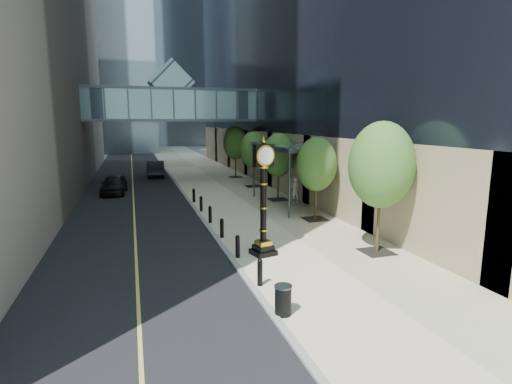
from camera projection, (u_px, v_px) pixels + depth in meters
ground at (339, 289)px, 14.51m from camera, size 320.00×320.00×0.00m
road at (132, 169)px, 50.04m from camera, size 8.00×180.00×0.02m
sidewalk at (196, 167)px, 52.38m from camera, size 8.00×180.00×0.06m
curb at (165, 168)px, 51.21m from camera, size 0.25×180.00×0.07m
distant_tower_c at (128, 31)px, 119.78m from camera, size 22.00×22.00×65.00m
skywalk at (172, 103)px, 38.58m from camera, size 17.00×4.20×5.80m
entrance_canopy at (287, 147)px, 27.94m from camera, size 3.00×8.00×4.38m
bollard_row at (216, 222)px, 22.08m from camera, size 0.20×16.20×0.90m
street_trees at (283, 153)px, 29.07m from camera, size 2.90×28.77×5.96m
street_clock at (263, 206)px, 17.65m from camera, size 1.18×1.18×5.18m
trash_bin at (283, 301)px, 12.37m from camera, size 0.66×0.66×0.90m
pedestrian at (295, 190)px, 29.04m from camera, size 0.72×0.49×1.91m
car_near at (114, 184)px, 33.14m from camera, size 2.25×4.78×1.58m
car_far at (156, 168)px, 43.63m from camera, size 2.15×5.26×1.69m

